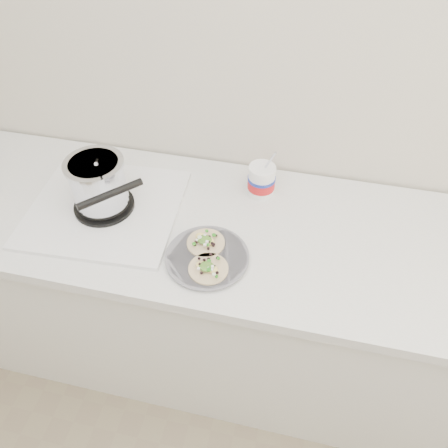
# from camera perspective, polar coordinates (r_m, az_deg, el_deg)

# --- Properties ---
(counter) EXTENTS (2.44, 0.66, 0.90)m
(counter) POSITION_cam_1_polar(r_m,az_deg,el_deg) (1.78, 3.88, -10.47)
(counter) COLOR silver
(counter) RESTS_ON ground
(stove) EXTENTS (0.52, 0.49, 0.24)m
(stove) POSITION_cam_1_polar(r_m,az_deg,el_deg) (1.49, -15.78, 4.01)
(stove) COLOR silver
(stove) RESTS_ON counter
(taco_plate) EXTENTS (0.26, 0.26, 0.04)m
(taco_plate) POSITION_cam_1_polar(r_m,az_deg,el_deg) (1.33, -2.23, -4.11)
(taco_plate) COLOR slate
(taco_plate) RESTS_ON counter
(tub) EXTENTS (0.10, 0.10, 0.21)m
(tub) POSITION_cam_1_polar(r_m,az_deg,el_deg) (1.51, 5.03, 5.97)
(tub) COLOR white
(tub) RESTS_ON counter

